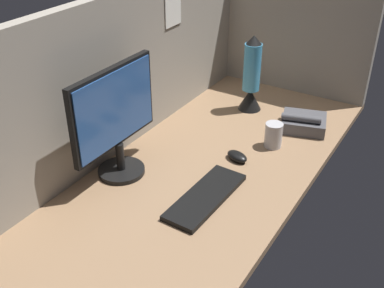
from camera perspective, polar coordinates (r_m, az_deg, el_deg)
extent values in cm
cube|color=#8C6B4C|center=(186.66, 1.49, -2.92)|extent=(180.00, 80.00, 3.00)
cube|color=gray|center=(190.36, -8.27, 8.74)|extent=(180.00, 5.00, 63.02)
cube|color=white|center=(207.07, -2.32, 16.07)|extent=(11.60, 0.40, 14.23)
cube|color=gray|center=(245.33, 12.30, 13.47)|extent=(5.00, 80.00, 63.02)
cylinder|color=black|center=(182.88, -8.58, -3.20)|extent=(18.00, 18.00, 1.80)
cylinder|color=black|center=(179.40, -8.74, -1.51)|extent=(3.20, 3.20, 11.00)
cube|color=black|center=(169.99, -9.54, 4.41)|extent=(42.45, 2.40, 29.93)
cube|color=#264C8C|center=(169.15, -9.18, 4.30)|extent=(40.05, 0.60, 27.53)
cube|color=black|center=(167.37, 1.67, -6.42)|extent=(37.35, 14.03, 2.00)
ellipsoid|color=black|center=(188.70, 5.51, -1.50)|extent=(8.33, 10.87, 3.40)
cylinder|color=#B2B2B7|center=(198.12, 9.89, 1.08)|extent=(7.40, 7.40, 10.63)
cone|color=black|center=(228.13, 7.06, 5.45)|extent=(11.18, 11.18, 10.17)
cylinder|color=#3F99CC|center=(221.65, 7.33, 9.24)|extent=(8.13, 8.13, 22.36)
cone|color=black|center=(217.14, 7.56, 12.48)|extent=(7.32, 7.32, 4.07)
cube|color=#4C4C51|center=(215.63, 13.44, 2.51)|extent=(21.66, 23.01, 5.60)
cylinder|color=#4C4C51|center=(209.63, 13.15, 3.05)|extent=(7.88, 17.31, 3.20)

